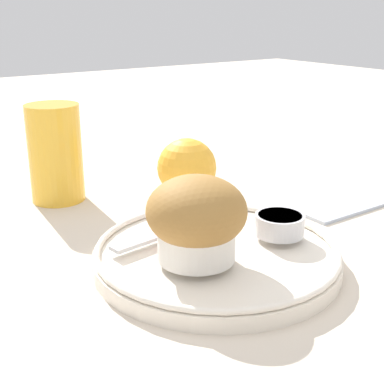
# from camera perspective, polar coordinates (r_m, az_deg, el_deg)

# --- Properties ---
(ground_plane) EXTENTS (3.00, 3.00, 0.00)m
(ground_plane) POSITION_cam_1_polar(r_m,az_deg,el_deg) (0.53, 2.13, -6.07)
(ground_plane) COLOR beige
(plate) EXTENTS (0.23, 0.23, 0.02)m
(plate) POSITION_cam_1_polar(r_m,az_deg,el_deg) (0.49, 2.62, -6.71)
(plate) COLOR silver
(plate) RESTS_ON ground_plane
(muffin) EXTENTS (0.09, 0.09, 0.07)m
(muffin) POSITION_cam_1_polar(r_m,az_deg,el_deg) (0.45, 0.49, -2.85)
(muffin) COLOR silver
(muffin) RESTS_ON plate
(cream_ramekin) EXTENTS (0.05, 0.05, 0.02)m
(cream_ramekin) POSITION_cam_1_polar(r_m,az_deg,el_deg) (0.51, 9.32, -3.33)
(cream_ramekin) COLOR silver
(cream_ramekin) RESTS_ON plate
(berry_pair) EXTENTS (0.03, 0.02, 0.02)m
(berry_pair) POSITION_cam_1_polar(r_m,az_deg,el_deg) (0.50, -1.87, -3.96)
(berry_pair) COLOR #B7192D
(berry_pair) RESTS_ON plate
(butter_knife) EXTENTS (0.15, 0.03, 0.00)m
(butter_knife) POSITION_cam_1_polar(r_m,az_deg,el_deg) (0.52, -1.48, -3.86)
(butter_knife) COLOR silver
(butter_knife) RESTS_ON plate
(orange_fruit) EXTENTS (0.07, 0.07, 0.07)m
(orange_fruit) POSITION_cam_1_polar(r_m,az_deg,el_deg) (0.66, -0.56, 2.59)
(orange_fruit) COLOR #F4A82D
(orange_fruit) RESTS_ON ground_plane
(juice_glass) EXTENTS (0.06, 0.06, 0.12)m
(juice_glass) POSITION_cam_1_polar(r_m,az_deg,el_deg) (0.66, -14.37, 4.02)
(juice_glass) COLOR gold
(juice_glass) RESTS_ON ground_plane
(folded_napkin) EXTENTS (0.12, 0.07, 0.01)m
(folded_napkin) POSITION_cam_1_polar(r_m,az_deg,el_deg) (0.66, 15.32, -1.15)
(folded_napkin) COLOR #B2BCCC
(folded_napkin) RESTS_ON ground_plane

